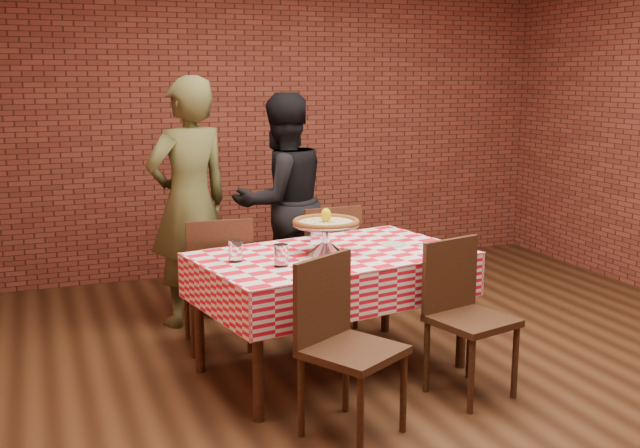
# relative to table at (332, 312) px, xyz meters

# --- Properties ---
(ground) EXTENTS (6.00, 6.00, 0.00)m
(ground) POSITION_rel_table_xyz_m (0.45, -0.43, -0.38)
(ground) COLOR black
(ground) RESTS_ON ground
(back_wall) EXTENTS (5.50, 0.00, 5.50)m
(back_wall) POSITION_rel_table_xyz_m (0.45, 2.57, 1.08)
(back_wall) COLOR maroon
(back_wall) RESTS_ON ground
(table) EXTENTS (1.75, 1.24, 0.75)m
(table) POSITION_rel_table_xyz_m (0.00, 0.00, 0.00)
(table) COLOR #442715
(table) RESTS_ON ground
(tablecloth) EXTENTS (1.79, 1.28, 0.27)m
(tablecloth) POSITION_rel_table_xyz_m (0.00, 0.00, 0.25)
(tablecloth) COLOR red
(tablecloth) RESTS_ON table
(pizza_stand) EXTENTS (0.55, 0.55, 0.18)m
(pizza_stand) POSITION_rel_table_xyz_m (-0.04, -0.01, 0.48)
(pizza_stand) COLOR silver
(pizza_stand) RESTS_ON tablecloth
(pizza) EXTENTS (0.53, 0.53, 0.03)m
(pizza) POSITION_rel_table_xyz_m (-0.04, -0.01, 0.57)
(pizza) COLOR beige
(pizza) RESTS_ON pizza_stand
(lemon) EXTENTS (0.09, 0.09, 0.08)m
(lemon) POSITION_rel_table_xyz_m (-0.04, -0.01, 0.62)
(lemon) COLOR yellow
(lemon) RESTS_ON pizza
(water_glass_left) EXTENTS (0.09, 0.09, 0.13)m
(water_glass_left) POSITION_rel_table_xyz_m (-0.39, -0.20, 0.45)
(water_glass_left) COLOR white
(water_glass_left) RESTS_ON tablecloth
(water_glass_right) EXTENTS (0.09, 0.09, 0.13)m
(water_glass_right) POSITION_rel_table_xyz_m (-0.61, -0.00, 0.45)
(water_glass_right) COLOR white
(water_glass_right) RESTS_ON tablecloth
(side_plate) EXTENTS (0.18, 0.18, 0.01)m
(side_plate) POSITION_rel_table_xyz_m (0.44, 0.04, 0.39)
(side_plate) COLOR white
(side_plate) RESTS_ON tablecloth
(sweetener_packet_a) EXTENTS (0.06, 0.05, 0.00)m
(sweetener_packet_a) POSITION_rel_table_xyz_m (0.62, -0.09, 0.39)
(sweetener_packet_a) COLOR white
(sweetener_packet_a) RESTS_ON tablecloth
(sweetener_packet_b) EXTENTS (0.05, 0.04, 0.00)m
(sweetener_packet_b) POSITION_rel_table_xyz_m (0.62, -0.02, 0.39)
(sweetener_packet_b) COLOR white
(sweetener_packet_b) RESTS_ON tablecloth
(condiment_caddy) EXTENTS (0.09, 0.08, 0.12)m
(condiment_caddy) POSITION_rel_table_xyz_m (0.02, 0.35, 0.45)
(condiment_caddy) COLOR silver
(condiment_caddy) RESTS_ON tablecloth
(chair_near_left) EXTENTS (0.59, 0.59, 0.92)m
(chair_near_left) POSITION_rel_table_xyz_m (-0.22, -0.84, 0.08)
(chair_near_left) COLOR #442715
(chair_near_left) RESTS_ON ground
(chair_near_right) EXTENTS (0.50, 0.50, 0.89)m
(chair_near_right) POSITION_rel_table_xyz_m (0.61, -0.64, 0.07)
(chair_near_right) COLOR #442715
(chair_near_right) RESTS_ON ground
(chair_far_left) EXTENTS (0.47, 0.47, 0.91)m
(chair_far_left) POSITION_rel_table_xyz_m (-0.57, 0.67, 0.08)
(chair_far_left) COLOR #442715
(chair_far_left) RESTS_ON ground
(chair_far_right) EXTENTS (0.46, 0.46, 0.92)m
(chair_far_right) POSITION_rel_table_xyz_m (0.26, 0.84, 0.08)
(chair_far_right) COLOR #442715
(chair_far_right) RESTS_ON ground
(diner_olive) EXTENTS (0.77, 0.63, 1.82)m
(diner_olive) POSITION_rel_table_xyz_m (-0.63, 1.23, 0.54)
(diner_olive) COLOR #4D5028
(diner_olive) RESTS_ON ground
(diner_black) EXTENTS (0.95, 0.81, 1.69)m
(diner_black) POSITION_rel_table_xyz_m (0.13, 1.36, 0.47)
(diner_black) COLOR black
(diner_black) RESTS_ON ground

